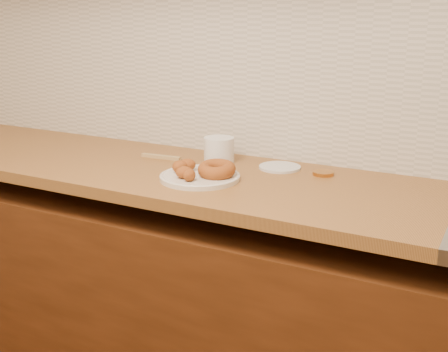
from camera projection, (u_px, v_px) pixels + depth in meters
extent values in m
cube|color=#C2B199|center=(324.00, 35.00, 1.91)|extent=(4.00, 0.02, 2.70)
cube|color=#53270F|center=(281.00, 328.00, 1.92)|extent=(3.60, 0.60, 0.77)
cube|color=#9C6833|center=(122.00, 166.00, 2.07)|extent=(2.30, 0.62, 0.04)
cube|color=beige|center=(321.00, 80.00, 1.95)|extent=(3.60, 0.02, 0.60)
cylinder|color=beige|center=(200.00, 177.00, 1.83)|extent=(0.26, 0.26, 0.01)
torus|color=#A0501F|center=(216.00, 169.00, 1.81)|extent=(0.16, 0.16, 0.06)
ellipsoid|color=#A0501F|center=(187.00, 165.00, 1.87)|extent=(0.07, 0.07, 0.04)
ellipsoid|color=#A0501F|center=(180.00, 167.00, 1.84)|extent=(0.06, 0.06, 0.04)
ellipsoid|color=#A0501F|center=(184.00, 172.00, 1.79)|extent=(0.07, 0.07, 0.04)
ellipsoid|color=#A0501F|center=(189.00, 175.00, 1.76)|extent=(0.04, 0.05, 0.04)
cylinder|color=white|center=(219.00, 150.00, 2.03)|extent=(0.13, 0.13, 0.09)
cylinder|color=silver|center=(280.00, 167.00, 1.96)|extent=(0.18, 0.18, 0.01)
cylinder|color=#BA7B33|center=(323.00, 173.00, 1.88)|extent=(0.09, 0.09, 0.01)
cube|color=tan|center=(161.00, 157.00, 2.10)|extent=(0.16, 0.03, 0.01)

